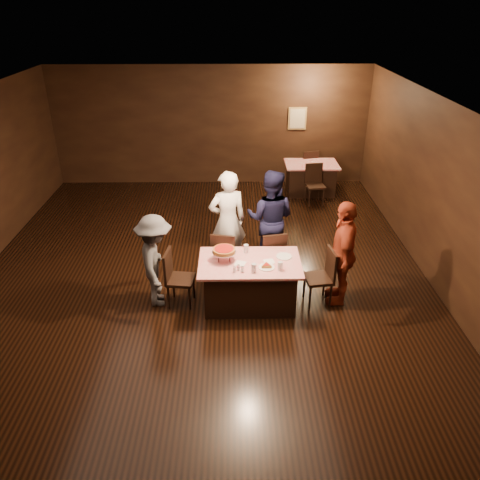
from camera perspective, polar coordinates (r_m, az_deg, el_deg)
name	(u,v)px	position (r m, az deg, el deg)	size (l,w,h in m)	color
room	(197,166)	(7.30, -5.32, 8.97)	(10.00, 10.04, 3.02)	black
main_table	(250,283)	(7.52, 1.17, -5.21)	(1.60, 1.00, 0.77)	#BA0C17
back_table	(310,178)	(11.97, 8.59, 7.45)	(1.30, 0.90, 0.77)	#B20B15
chair_far_left	(225,255)	(8.11, -1.83, -1.82)	(0.42, 0.42, 0.95)	black
chair_far_right	(271,254)	(8.13, 3.82, -1.77)	(0.42, 0.42, 0.95)	black
chair_end_left	(181,278)	(7.51, -7.26, -4.67)	(0.42, 0.42, 0.95)	black
chair_end_right	(318,277)	(7.59, 9.54, -4.50)	(0.42, 0.42, 0.95)	black
chair_back_near	(315,185)	(11.30, 9.15, 6.64)	(0.42, 0.42, 0.95)	black
chair_back_far	(307,167)	(12.50, 8.21, 8.80)	(0.42, 0.42, 0.95)	black
diner_white_jacket	(228,221)	(8.26, -1.53, 2.32)	(0.68, 0.44, 1.86)	white
diner_navy_hoodie	(270,219)	(8.41, 3.72, 2.62)	(0.88, 0.69, 1.82)	black
diner_grey_knit	(156,261)	(7.45, -10.25, -2.54)	(1.00, 0.57, 1.54)	#4E4F52
diner_red_shirt	(343,253)	(7.52, 12.41, -1.54)	(1.03, 0.43, 1.75)	maroon
pizza_stand	(224,250)	(7.27, -1.95, -1.27)	(0.38, 0.38, 0.22)	black
plate_with_slice	(267,266)	(7.16, 3.25, -3.22)	(0.25, 0.25, 0.06)	white
plate_empty	(284,256)	(7.48, 5.38, -2.00)	(0.25, 0.25, 0.01)	white
glass_front_left	(254,268)	(7.02, 1.70, -3.42)	(0.08, 0.08, 0.14)	silver
glass_front_right	(280,266)	(7.10, 4.92, -3.18)	(0.08, 0.08, 0.14)	silver
glass_back	(246,249)	(7.54, 0.75, -1.07)	(0.08, 0.08, 0.14)	silver
condiments	(239,269)	(7.04, -0.18, -3.52)	(0.17, 0.10, 0.09)	silver
napkin_center	(269,262)	(7.33, 3.55, -2.64)	(0.16, 0.16, 0.01)	white
napkin_left	(240,263)	(7.27, 0.03, -2.87)	(0.16, 0.16, 0.01)	white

